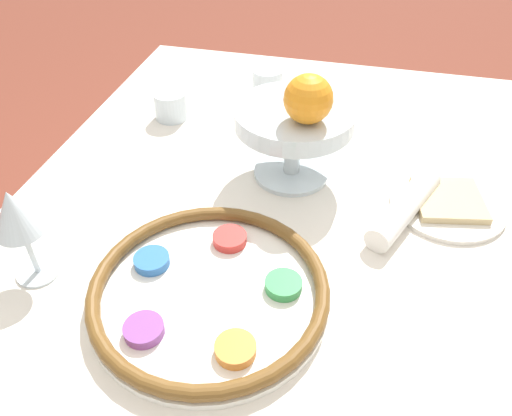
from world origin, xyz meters
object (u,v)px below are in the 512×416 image
at_px(cup_mid, 171,105).
at_px(bread_plate, 448,203).
at_px(cup_far, 267,82).
at_px(seder_plate, 209,290).
at_px(orange_fruit, 311,99).
at_px(fruit_stand, 294,125).
at_px(wine_glass, 16,215).
at_px(napkin_roll, 404,208).

bearing_deg(cup_mid, bread_plate, -106.86).
bearing_deg(cup_far, seder_plate, -174.85).
relative_size(orange_fruit, cup_far, 1.12).
bearing_deg(orange_fruit, cup_far, 23.14).
distance_m(fruit_stand, cup_far, 0.32).
height_order(wine_glass, fruit_stand, wine_glass).
distance_m(bread_plate, cup_mid, 0.57).
xyz_separation_m(orange_fruit, cup_far, (0.32, 0.14, -0.14)).
xyz_separation_m(fruit_stand, cup_far, (0.29, 0.11, -0.07)).
bearing_deg(cup_mid, wine_glass, 176.52).
distance_m(wine_glass, cup_far, 0.64).
height_order(seder_plate, orange_fruit, orange_fruit).
height_order(wine_glass, orange_fruit, orange_fruit).
bearing_deg(napkin_roll, cup_mid, 65.95).
distance_m(wine_glass, orange_fruit, 0.44).
relative_size(wine_glass, napkin_roll, 0.76).
height_order(napkin_roll, cup_far, cup_far).
distance_m(orange_fruit, cup_far, 0.38).
distance_m(seder_plate, orange_fruit, 0.32).
bearing_deg(orange_fruit, bread_plate, -88.32).
xyz_separation_m(seder_plate, wine_glass, (-0.01, 0.25, 0.09)).
relative_size(seder_plate, cup_mid, 4.75).
bearing_deg(cup_mid, seder_plate, -153.16).
height_order(seder_plate, fruit_stand, fruit_stand).
bearing_deg(cup_far, cup_mid, 131.66).
height_order(fruit_stand, cup_far, fruit_stand).
relative_size(orange_fruit, cup_mid, 1.12).
distance_m(wine_glass, fruit_stand, 0.44).
distance_m(seder_plate, napkin_roll, 0.34).
bearing_deg(napkin_roll, cup_far, 39.97).
bearing_deg(seder_plate, napkin_roll, -47.51).
distance_m(orange_fruit, cup_mid, 0.38).
bearing_deg(napkin_roll, fruit_stand, 69.46).
height_order(napkin_roll, cup_mid, cup_mid).
bearing_deg(fruit_stand, seder_plate, 169.61).
bearing_deg(orange_fruit, seder_plate, 162.50).
relative_size(seder_plate, wine_glass, 2.19).
bearing_deg(wine_glass, fruit_stand, -44.04).
bearing_deg(seder_plate, orange_fruit, -17.50).
relative_size(cup_mid, cup_far, 1.00).
bearing_deg(napkin_roll, seder_plate, 132.49).
xyz_separation_m(fruit_stand, bread_plate, (-0.03, -0.27, -0.09)).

